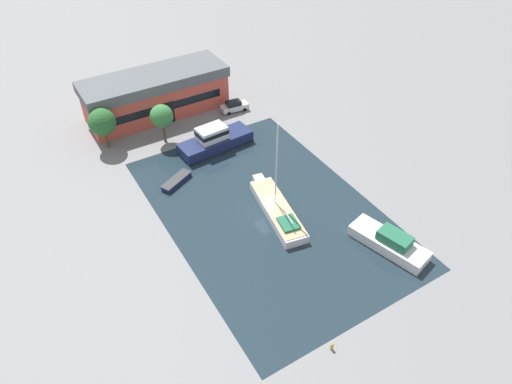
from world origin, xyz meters
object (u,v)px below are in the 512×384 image
(quay_tree_near_building, at_px, (162,116))
(small_dinghy, at_px, (176,181))
(quay_tree_by_water, at_px, (102,122))
(warehouse_building, at_px, (156,94))
(parked_car, at_px, (234,106))
(cabin_boat, at_px, (390,242))
(sailboat_moored, at_px, (277,209))
(motor_cruiser, at_px, (215,140))

(quay_tree_near_building, xyz_separation_m, small_dinghy, (-2.44, -9.66, -3.86))
(small_dinghy, bearing_deg, quay_tree_by_water, -3.96)
(warehouse_building, distance_m, parked_car, 12.26)
(warehouse_building, xyz_separation_m, quay_tree_near_building, (-2.26, -8.11, 0.89))
(warehouse_building, bearing_deg, small_dinghy, -105.18)
(quay_tree_near_building, height_order, cabin_boat, quay_tree_near_building)
(small_dinghy, height_order, cabin_boat, cabin_boat)
(quay_tree_near_building, height_order, parked_car, quay_tree_near_building)
(quay_tree_near_building, bearing_deg, parked_car, 10.42)
(warehouse_building, xyz_separation_m, quay_tree_by_water, (-9.84, -5.28, 0.85))
(quay_tree_near_building, xyz_separation_m, parked_car, (12.80, 2.35, -3.35))
(quay_tree_near_building, height_order, quay_tree_by_water, quay_tree_by_water)
(small_dinghy, bearing_deg, parked_car, -78.08)
(quay_tree_by_water, bearing_deg, cabin_boat, -59.42)
(sailboat_moored, bearing_deg, quay_tree_by_water, 128.69)
(parked_car, xyz_separation_m, sailboat_moored, (-7.23, -23.56, -0.20))
(parked_car, xyz_separation_m, motor_cruiser, (-7.36, -7.56, 0.42))
(motor_cruiser, xyz_separation_m, cabin_boat, (7.68, -26.99, -0.40))
(warehouse_building, bearing_deg, sailboat_moored, -83.92)
(sailboat_moored, bearing_deg, small_dinghy, 134.77)
(quay_tree_by_water, distance_m, parked_car, 20.66)
(motor_cruiser, distance_m, small_dinghy, 9.10)
(warehouse_building, xyz_separation_m, parked_car, (10.55, -5.75, -2.46))
(sailboat_moored, height_order, small_dinghy, sailboat_moored)
(quay_tree_by_water, relative_size, sailboat_moored, 0.48)
(warehouse_building, bearing_deg, cabin_boat, -75.28)
(quay_tree_by_water, distance_m, small_dinghy, 14.03)
(warehouse_building, height_order, motor_cruiser, warehouse_building)
(motor_cruiser, relative_size, cabin_boat, 1.18)
(cabin_boat, bearing_deg, small_dinghy, 109.72)
(quay_tree_near_building, bearing_deg, sailboat_moored, -75.28)
(cabin_boat, bearing_deg, quay_tree_by_water, 105.67)
(quay_tree_near_building, distance_m, parked_car, 13.44)
(warehouse_building, distance_m, quay_tree_near_building, 8.46)
(motor_cruiser, bearing_deg, small_dinghy, 115.06)
(sailboat_moored, height_order, motor_cruiser, sailboat_moored)
(cabin_boat, bearing_deg, motor_cruiser, 90.97)
(small_dinghy, bearing_deg, cabin_boat, -171.69)
(motor_cruiser, bearing_deg, warehouse_building, 9.07)
(quay_tree_by_water, height_order, parked_car, quay_tree_by_water)
(warehouse_building, relative_size, cabin_boat, 2.38)
(sailboat_moored, bearing_deg, cabin_boat, -45.52)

